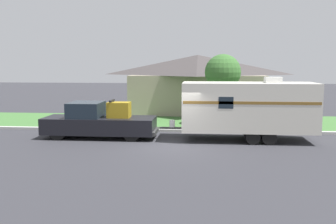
# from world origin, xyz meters

# --- Properties ---
(ground_plane) EXTENTS (120.00, 120.00, 0.00)m
(ground_plane) POSITION_xyz_m (0.00, 0.00, 0.00)
(ground_plane) COLOR #2D2D33
(curb_strip) EXTENTS (80.00, 0.30, 0.14)m
(curb_strip) POSITION_xyz_m (0.00, 3.75, 0.07)
(curb_strip) COLOR #ADADA8
(curb_strip) RESTS_ON ground_plane
(lawn_strip) EXTENTS (80.00, 7.00, 0.03)m
(lawn_strip) POSITION_xyz_m (0.00, 7.40, 0.01)
(lawn_strip) COLOR #3D6B33
(lawn_strip) RESTS_ON ground_plane
(house_across_street) EXTENTS (11.05, 8.42, 4.61)m
(house_across_street) POSITION_xyz_m (0.92, 13.72, 2.39)
(house_across_street) COLOR gray
(house_across_street) RESTS_ON ground_plane
(pickup_truck) EXTENTS (5.91, 2.00, 2.00)m
(pickup_truck) POSITION_xyz_m (-4.07, 1.64, 0.84)
(pickup_truck) COLOR black
(pickup_truck) RESTS_ON ground_plane
(travel_trailer) EXTENTS (7.78, 2.40, 3.21)m
(travel_trailer) POSITION_xyz_m (3.64, 1.64, 1.71)
(travel_trailer) COLOR black
(travel_trailer) RESTS_ON ground_plane
(mailbox) EXTENTS (0.48, 0.20, 1.28)m
(mailbox) POSITION_xyz_m (-6.12, 4.54, 0.98)
(mailbox) COLOR brown
(mailbox) RESTS_ON ground_plane
(tree_in_yard) EXTENTS (2.26, 2.26, 4.48)m
(tree_in_yard) POSITION_xyz_m (2.60, 6.38, 3.32)
(tree_in_yard) COLOR brown
(tree_in_yard) RESTS_ON ground_plane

